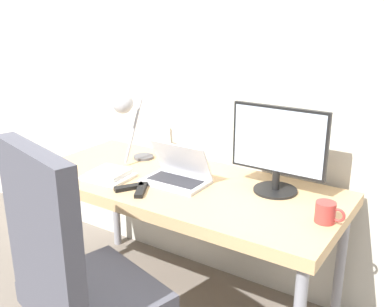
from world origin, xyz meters
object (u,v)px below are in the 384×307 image
object	(u,v)px
laptop	(177,174)
book_stack	(109,175)
office_chair	(72,274)
game_controller	(59,167)
desk_lamp	(126,111)
monitor	(278,147)
mug	(326,212)

from	to	relation	value
laptop	book_stack	xyz separation A→B (m)	(-0.33, -0.15, -0.02)
office_chair	game_controller	size ratio (longest dim) A/B	7.65
desk_lamp	monitor	bearing A→B (deg)	6.99
desk_lamp	game_controller	world-z (taller)	desk_lamp
desk_lamp	office_chair	size ratio (longest dim) A/B	0.36
book_stack	desk_lamp	bearing A→B (deg)	103.47
monitor	desk_lamp	size ratio (longest dim) A/B	1.12
laptop	game_controller	xyz separation A→B (m)	(-0.65, -0.21, -0.02)
desk_lamp	game_controller	size ratio (longest dim) A/B	2.78
laptop	game_controller	world-z (taller)	laptop
monitor	office_chair	bearing A→B (deg)	-113.90
office_chair	mug	bearing A→B (deg)	45.92
office_chair	mug	distance (m)	1.05
monitor	book_stack	xyz separation A→B (m)	(-0.80, -0.32, -0.21)
office_chair	game_controller	distance (m)	0.91
monitor	mug	world-z (taller)	monitor
game_controller	laptop	bearing A→B (deg)	17.85
monitor	game_controller	world-z (taller)	monitor
monitor	desk_lamp	distance (m)	0.86
laptop	mug	xyz separation A→B (m)	(0.77, -0.03, 0.00)
monitor	mug	distance (m)	0.41
laptop	desk_lamp	distance (m)	0.47
monitor	game_controller	xyz separation A→B (m)	(-1.12, -0.38, -0.21)
mug	monitor	bearing A→B (deg)	147.72
laptop	office_chair	distance (m)	0.79
mug	laptop	bearing A→B (deg)	178.04
monitor	mug	size ratio (longest dim) A/B	3.72
desk_lamp	mug	bearing A→B (deg)	-4.39
laptop	monitor	distance (m)	0.53
mug	game_controller	xyz separation A→B (m)	(-1.42, -0.18, -0.03)
desk_lamp	game_controller	distance (m)	0.48
book_stack	office_chair	bearing A→B (deg)	-58.28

